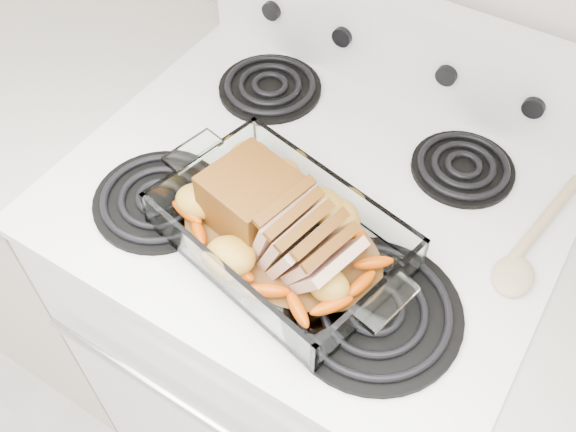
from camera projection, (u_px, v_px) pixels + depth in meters
The scene contains 6 objects.
electric_range at pixel (308, 323), 1.39m from camera, with size 0.78×0.70×1.12m.
counter_left at pixel (83, 203), 1.63m from camera, with size 0.58×0.68×0.93m.
baking_dish at pixel (281, 238), 0.94m from camera, with size 0.35×0.23×0.07m.
pork_roast at pixel (267, 216), 0.92m from camera, with size 0.24×0.12×0.09m.
roast_vegetables at pixel (292, 214), 0.95m from camera, with size 0.38×0.21×0.05m.
wooden_spoon at pixel (528, 250), 0.95m from camera, with size 0.06×0.27×0.02m.
Camera 1 is at (0.33, 1.05, 1.72)m, focal length 40.00 mm.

